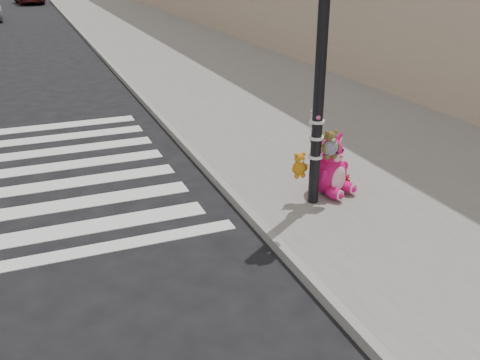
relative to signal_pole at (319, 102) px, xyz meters
name	(u,v)px	position (x,y,z in m)	size (l,w,h in m)	color
ground	(186,313)	(-2.62, -1.82, -1.73)	(120.00, 120.00, 0.00)	black
sidewalk_near	(250,84)	(2.38, 8.18, -1.66)	(7.00, 80.00, 0.14)	slate
curb_edge	(137,94)	(-1.07, 8.18, -1.66)	(0.12, 80.00, 0.15)	gray
signal_pole	(319,102)	(0.00, 0.00, 0.00)	(0.71, 0.49, 4.00)	black
pink_bunny	(330,169)	(0.38, 0.20, -1.19)	(0.82, 0.88, 0.98)	#E4136E
red_teddy	(347,181)	(0.78, 0.29, -1.49)	(0.15, 0.10, 0.21)	red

